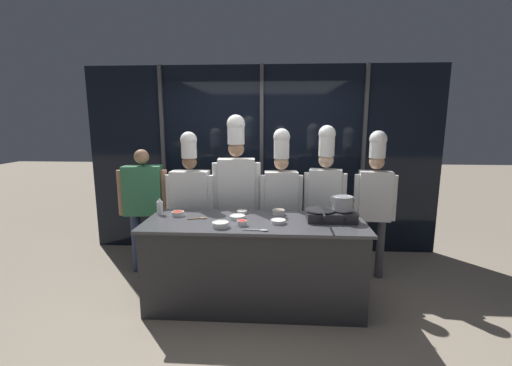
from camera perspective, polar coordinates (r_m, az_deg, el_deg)
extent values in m
plane|color=gray|center=(3.92, -0.24, -19.19)|extent=(24.00, 24.00, 0.00)
cube|color=black|center=(5.01, 0.95, 3.73)|extent=(5.10, 0.04, 2.70)
cube|color=#47474C|center=(5.24, -15.11, 3.66)|extent=(0.05, 0.05, 2.70)
cube|color=#47474C|center=(4.97, 0.93, 3.67)|extent=(0.05, 0.05, 2.70)
cube|color=#47474C|center=(5.11, 17.38, 3.38)|extent=(0.05, 0.05, 2.70)
cube|color=#2D2D30|center=(3.72, -0.25, -13.27)|extent=(2.20, 0.80, 0.88)
cube|color=#47474C|center=(3.56, -0.25, -6.52)|extent=(2.27, 0.84, 0.03)
cube|color=#28282B|center=(3.63, 12.37, -5.36)|extent=(0.50, 0.30, 0.10)
cylinder|color=black|center=(3.60, 10.61, -4.52)|extent=(0.20, 0.20, 0.01)
cylinder|color=black|center=(3.46, 10.90, -6.09)|extent=(0.03, 0.01, 0.03)
cylinder|color=black|center=(3.64, 14.19, -4.51)|extent=(0.20, 0.20, 0.01)
cylinder|color=black|center=(3.50, 14.62, -6.07)|extent=(0.03, 0.01, 0.03)
cylinder|color=#232326|center=(3.60, 10.62, -4.36)|extent=(0.30, 0.30, 0.01)
cone|color=#232326|center=(3.59, 10.63, -4.04)|extent=(0.32, 0.32, 0.05)
cylinder|color=black|center=(3.33, 11.19, -5.04)|extent=(0.02, 0.24, 0.02)
cylinder|color=#93969B|center=(3.62, 14.24, -3.34)|extent=(0.20, 0.20, 0.14)
torus|color=#93969B|center=(3.60, 14.29, -2.24)|extent=(0.21, 0.21, 0.01)
torus|color=#93969B|center=(3.59, 12.50, -2.63)|extent=(0.01, 0.05, 0.05)
torus|color=#93969B|center=(3.63, 16.03, -2.64)|extent=(0.01, 0.05, 0.05)
cylinder|color=white|center=(3.90, -15.73, -4.06)|extent=(0.07, 0.07, 0.15)
cone|color=white|center=(3.88, -15.80, -2.73)|extent=(0.06, 0.06, 0.04)
cylinder|color=white|center=(3.39, -2.35, -6.70)|extent=(0.10, 0.10, 0.05)
torus|color=white|center=(3.38, -2.35, -6.28)|extent=(0.10, 0.10, 0.01)
cylinder|color=red|center=(3.38, -2.35, -6.48)|extent=(0.08, 0.08, 0.03)
cylinder|color=white|center=(3.47, 3.73, -6.45)|extent=(0.15, 0.15, 0.04)
torus|color=white|center=(3.46, 3.73, -6.16)|extent=(0.15, 0.15, 0.01)
cylinder|color=white|center=(3.46, 3.73, -6.29)|extent=(0.12, 0.12, 0.02)
cylinder|color=white|center=(3.82, -12.87, -5.02)|extent=(0.13, 0.13, 0.05)
torus|color=white|center=(3.81, -12.89, -4.69)|extent=(0.13, 0.13, 0.01)
cylinder|color=#B22D1E|center=(3.81, -12.88, -4.84)|extent=(0.11, 0.11, 0.03)
cylinder|color=white|center=(3.62, -3.12, -5.71)|extent=(0.16, 0.16, 0.03)
torus|color=white|center=(3.62, -3.13, -5.46)|extent=(0.17, 0.17, 0.01)
cylinder|color=silver|center=(3.62, -3.13, -5.57)|extent=(0.13, 0.13, 0.02)
cylinder|color=white|center=(3.35, -5.93, -6.95)|extent=(0.16, 0.16, 0.05)
torus|color=white|center=(3.34, -5.94, -6.54)|extent=(0.16, 0.16, 0.01)
cylinder|color=silver|center=(3.35, -5.93, -6.74)|extent=(0.13, 0.13, 0.03)
cylinder|color=white|center=(3.77, 3.78, -4.91)|extent=(0.13, 0.13, 0.05)
torus|color=white|center=(3.76, 3.79, -4.53)|extent=(0.13, 0.13, 0.01)
cylinder|color=#9E896B|center=(3.77, 3.79, -4.71)|extent=(0.11, 0.11, 0.03)
cylinder|color=white|center=(3.82, -2.35, -4.86)|extent=(0.11, 0.11, 0.03)
torus|color=white|center=(3.82, -2.36, -4.63)|extent=(0.12, 0.12, 0.01)
cylinder|color=silver|center=(3.82, -2.35, -4.72)|extent=(0.09, 0.09, 0.02)
cube|color=olive|center=(3.66, -10.34, -5.88)|extent=(0.14, 0.05, 0.01)
ellipsoid|color=olive|center=(3.66, -8.71, -5.77)|extent=(0.07, 0.06, 0.02)
cube|color=#B2B5BA|center=(3.25, -0.80, -7.82)|extent=(0.17, 0.03, 0.01)
ellipsoid|color=#B2B5BA|center=(3.23, 1.37, -7.86)|extent=(0.08, 0.05, 0.02)
cylinder|color=#2D3856|center=(4.67, -16.20, -9.45)|extent=(0.12, 0.12, 0.76)
cylinder|color=#2D3856|center=(4.73, -19.27, -9.35)|extent=(0.12, 0.12, 0.76)
cube|color=#33754C|center=(4.52, -18.23, -1.14)|extent=(0.49, 0.30, 0.62)
cylinder|color=#A87A5B|center=(4.42, -15.07, -1.50)|extent=(0.09, 0.09, 0.57)
cylinder|color=#A87A5B|center=(4.56, -21.51, -1.51)|extent=(0.09, 0.09, 0.57)
sphere|color=#A87A5B|center=(4.45, -18.54, 4.19)|extent=(0.18, 0.18, 0.18)
cylinder|color=#232326|center=(4.44, -8.97, -10.39)|extent=(0.12, 0.12, 0.73)
cylinder|color=#232326|center=(4.51, -12.10, -10.18)|extent=(0.12, 0.12, 0.73)
cube|color=white|center=(4.28, -10.85, -1.94)|extent=(0.46, 0.25, 0.59)
cylinder|color=white|center=(4.19, -7.63, -2.43)|extent=(0.09, 0.09, 0.55)
cylinder|color=white|center=(4.33, -14.20, -2.23)|extent=(0.09, 0.09, 0.55)
sphere|color=brown|center=(4.22, -11.04, 3.46)|extent=(0.18, 0.18, 0.18)
cylinder|color=white|center=(4.20, -11.11, 5.58)|extent=(0.18, 0.18, 0.22)
sphere|color=white|center=(4.19, -11.16, 7.06)|extent=(0.20, 0.20, 0.20)
cylinder|color=#4C4C51|center=(4.41, -1.54, -9.82)|extent=(0.12, 0.12, 0.82)
cylinder|color=#4C4C51|center=(4.42, -4.77, -9.82)|extent=(0.12, 0.12, 0.82)
cube|color=white|center=(4.22, -3.26, -0.39)|extent=(0.46, 0.27, 0.66)
cylinder|color=white|center=(4.19, 0.14, -0.71)|extent=(0.09, 0.09, 0.61)
cylinder|color=white|center=(4.20, -6.67, -0.74)|extent=(0.09, 0.09, 0.61)
sphere|color=#A87A5B|center=(4.16, -3.32, 5.72)|extent=(0.19, 0.19, 0.19)
cylinder|color=white|center=(4.15, -3.35, 8.13)|extent=(0.20, 0.20, 0.24)
sphere|color=white|center=(4.14, -3.37, 9.80)|extent=(0.22, 0.22, 0.22)
cylinder|color=#2D3856|center=(4.39, 5.50, -10.55)|extent=(0.10, 0.10, 0.73)
cylinder|color=#2D3856|center=(4.37, 2.61, -10.60)|extent=(0.10, 0.10, 0.73)
cube|color=white|center=(4.19, 4.17, -2.09)|extent=(0.41, 0.24, 0.59)
cylinder|color=white|center=(4.19, 7.25, -2.38)|extent=(0.08, 0.08, 0.55)
cylinder|color=white|center=(4.15, 1.15, -2.42)|extent=(0.08, 0.08, 0.55)
sphere|color=tan|center=(4.12, 4.25, 3.42)|extent=(0.17, 0.17, 0.17)
cylinder|color=white|center=(4.10, 4.28, 5.88)|extent=(0.18, 0.18, 0.26)
sphere|color=white|center=(4.09, 4.31, 7.70)|extent=(0.20, 0.20, 0.20)
cylinder|color=#232326|center=(4.44, 12.48, -10.41)|extent=(0.10, 0.10, 0.75)
cylinder|color=#232326|center=(4.45, 9.69, -10.28)|extent=(0.10, 0.10, 0.75)
cube|color=white|center=(4.25, 11.40, -1.81)|extent=(0.41, 0.26, 0.60)
cylinder|color=white|center=(4.23, 14.32, -2.21)|extent=(0.08, 0.08, 0.56)
cylinder|color=white|center=(4.24, 8.45, -1.97)|extent=(0.08, 0.08, 0.56)
sphere|color=beige|center=(4.19, 11.61, 3.72)|extent=(0.18, 0.18, 0.18)
cylinder|color=white|center=(4.17, 11.70, 6.21)|extent=(0.19, 0.19, 0.27)
sphere|color=white|center=(4.16, 11.77, 8.04)|extent=(0.20, 0.20, 0.20)
cylinder|color=#4C4C51|center=(4.57, 19.95, -10.28)|extent=(0.10, 0.10, 0.74)
cylinder|color=#4C4C51|center=(4.53, 17.34, -10.28)|extent=(0.10, 0.10, 0.74)
cube|color=white|center=(4.36, 19.16, -2.02)|extent=(0.39, 0.23, 0.60)
cylinder|color=white|center=(4.38, 21.94, -2.34)|extent=(0.08, 0.08, 0.55)
cylinder|color=white|center=(4.30, 16.45, -2.22)|extent=(0.08, 0.08, 0.55)
sphere|color=tan|center=(4.30, 19.49, 3.32)|extent=(0.18, 0.18, 0.18)
cylinder|color=white|center=(4.28, 19.62, 5.43)|extent=(0.19, 0.19, 0.22)
sphere|color=white|center=(4.27, 19.71, 6.90)|extent=(0.20, 0.20, 0.20)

